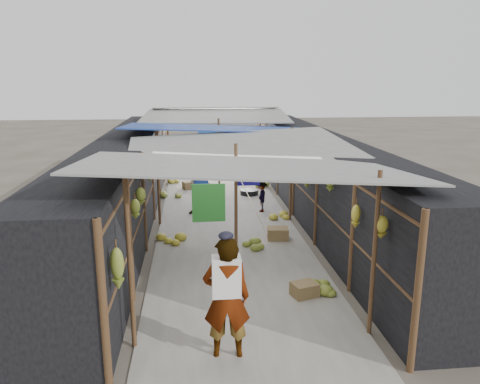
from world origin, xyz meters
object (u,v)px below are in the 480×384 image
object	(u,v)px
crate_near	(304,290)
black_basin	(249,192)
vendor_seated	(261,196)
vendor_elderly	(226,298)
shopper_blue	(201,188)

from	to	relation	value
crate_near	black_basin	xyz separation A→B (m)	(-0.08, 7.65, -0.04)
black_basin	vendor_seated	distance (m)	2.13
crate_near	vendor_elderly	world-z (taller)	vendor_elderly
shopper_blue	vendor_seated	world-z (taller)	shopper_blue
crate_near	vendor_elderly	bearing A→B (deg)	-148.99
shopper_blue	black_basin	bearing A→B (deg)	60.66
black_basin	vendor_elderly	size ratio (longest dim) A/B	0.34
vendor_elderly	vendor_seated	bearing A→B (deg)	-98.97
shopper_blue	crate_near	bearing A→B (deg)	-64.20
black_basin	vendor_elderly	distance (m)	9.51
black_basin	vendor_elderly	world-z (taller)	vendor_elderly
vendor_elderly	shopper_blue	world-z (taller)	vendor_elderly
black_basin	vendor_seated	bearing A→B (deg)	-87.42
vendor_elderly	shopper_blue	distance (m)	7.21
black_basin	vendor_seated	size ratio (longest dim) A/B	0.64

